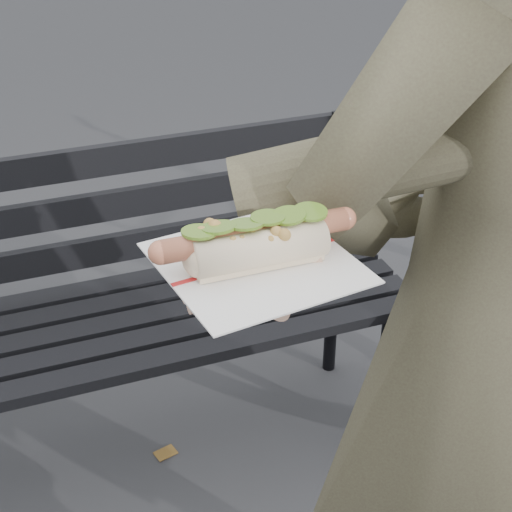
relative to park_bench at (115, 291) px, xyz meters
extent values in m
cylinder|color=black|center=(0.68, -0.24, -0.30)|extent=(0.04, 0.04, 0.45)
cylinder|color=black|center=(0.68, 0.10, -0.30)|extent=(0.04, 0.04, 0.45)
cube|color=black|center=(0.01, -0.25, -0.06)|extent=(1.50, 0.07, 0.03)
cube|color=black|center=(0.01, -0.16, -0.06)|extent=(1.50, 0.07, 0.03)
cube|color=black|center=(0.01, -0.07, -0.06)|extent=(1.50, 0.07, 0.03)
cube|color=black|center=(0.01, 0.02, -0.06)|extent=(1.50, 0.07, 0.03)
cube|color=black|center=(0.01, 0.11, -0.06)|extent=(1.50, 0.07, 0.03)
cube|color=black|center=(0.68, 0.12, 0.15)|extent=(0.04, 0.03, 0.42)
cube|color=black|center=(0.01, 0.14, 0.05)|extent=(1.50, 0.02, 0.08)
cube|color=black|center=(0.01, 0.14, 0.18)|extent=(1.50, 0.02, 0.08)
cube|color=black|center=(0.01, 0.14, 0.31)|extent=(1.50, 0.02, 0.08)
imported|color=#463E2E|center=(0.40, -0.97, 0.43)|extent=(0.74, 0.52, 1.91)
cylinder|color=#463E2E|center=(0.26, -0.98, 0.75)|extent=(0.51, 0.23, 0.19)
cylinder|color=#D8A384|center=(0.03, -1.05, 0.69)|extent=(0.09, 0.08, 0.07)
ellipsoid|color=#D8A384|center=(-0.01, -1.06, 0.68)|extent=(0.10, 0.11, 0.03)
cylinder|color=#D8A384|center=(-0.06, -1.09, 0.69)|extent=(0.05, 0.02, 0.02)
cylinder|color=#D8A384|center=(-0.06, -1.07, 0.69)|extent=(0.05, 0.02, 0.02)
cylinder|color=#D8A384|center=(-0.06, -1.05, 0.69)|extent=(0.05, 0.02, 0.02)
cylinder|color=#D8A384|center=(-0.06, -1.03, 0.69)|extent=(0.05, 0.02, 0.02)
cylinder|color=#D8A384|center=(0.00, -1.12, 0.69)|extent=(0.04, 0.05, 0.02)
cube|color=white|center=(-0.01, -1.06, 0.70)|extent=(0.21, 0.21, 0.00)
cube|color=#B21E1E|center=(-0.01, -1.06, 0.70)|extent=(0.19, 0.03, 0.00)
cylinder|color=#C16A4A|center=(-0.01, -1.06, 0.73)|extent=(0.20, 0.02, 0.02)
sphere|color=#C16A4A|center=(-0.11, -1.06, 0.73)|extent=(0.03, 0.02, 0.02)
sphere|color=#C16A4A|center=(0.09, -1.06, 0.73)|extent=(0.02, 0.02, 0.02)
sphere|color=#9E6B2D|center=(0.01, -1.08, 0.74)|extent=(0.01, 0.01, 0.01)
sphere|color=#9E6B2D|center=(-0.06, -1.07, 0.74)|extent=(0.01, 0.01, 0.01)
sphere|color=#9E6B2D|center=(0.04, -1.06, 0.74)|extent=(0.01, 0.01, 0.01)
sphere|color=#9E6B2D|center=(0.05, -1.06, 0.74)|extent=(0.01, 0.01, 0.01)
sphere|color=#9E6B2D|center=(-0.03, -1.08, 0.74)|extent=(0.01, 0.01, 0.01)
sphere|color=#9E6B2D|center=(-0.06, -1.08, 0.74)|extent=(0.01, 0.01, 0.01)
sphere|color=#9E6B2D|center=(-0.04, -1.05, 0.74)|extent=(0.01, 0.01, 0.01)
sphere|color=#9E6B2D|center=(-0.06, -1.04, 0.74)|extent=(0.01, 0.01, 0.01)
sphere|color=#9E6B2D|center=(-0.01, -1.07, 0.74)|extent=(0.01, 0.01, 0.01)
sphere|color=#9E6B2D|center=(0.04, -1.07, 0.74)|extent=(0.01, 0.01, 0.01)
sphere|color=#9E6B2D|center=(0.01, -1.08, 0.74)|extent=(0.01, 0.01, 0.01)
sphere|color=#9E6B2D|center=(0.04, -1.07, 0.74)|extent=(0.01, 0.01, 0.01)
sphere|color=#9E6B2D|center=(0.03, -1.06, 0.74)|extent=(0.01, 0.01, 0.01)
sphere|color=#9E6B2D|center=(-0.06, -1.06, 0.74)|extent=(0.01, 0.01, 0.01)
sphere|color=#9E6B2D|center=(-0.04, -1.08, 0.74)|extent=(0.01, 0.01, 0.01)
sphere|color=#9E6B2D|center=(0.00, -1.07, 0.74)|extent=(0.01, 0.01, 0.01)
sphere|color=#9E6B2D|center=(0.02, -1.05, 0.74)|extent=(0.01, 0.01, 0.01)
sphere|color=#9E6B2D|center=(-0.05, -1.04, 0.74)|extent=(0.01, 0.01, 0.01)
sphere|color=#9E6B2D|center=(0.05, -1.05, 0.74)|extent=(0.01, 0.01, 0.01)
sphere|color=#9E6B2D|center=(-0.06, -1.04, 0.74)|extent=(0.01, 0.01, 0.01)
sphere|color=#9E6B2D|center=(0.00, -1.09, 0.74)|extent=(0.01, 0.01, 0.01)
sphere|color=#9E6B2D|center=(0.03, -1.07, 0.74)|extent=(0.01, 0.01, 0.01)
sphere|color=#9E6B2D|center=(-0.05, -1.05, 0.74)|extent=(0.01, 0.01, 0.01)
sphere|color=#9E6B2D|center=(0.05, -1.05, 0.74)|extent=(0.01, 0.01, 0.01)
sphere|color=#9E6B2D|center=(0.05, -1.09, 0.74)|extent=(0.01, 0.01, 0.01)
sphere|color=#9E6B2D|center=(0.01, -1.09, 0.74)|extent=(0.01, 0.01, 0.01)
cylinder|color=#5B8524|center=(-0.07, -1.06, 0.75)|extent=(0.04, 0.04, 0.01)
cylinder|color=#5B8524|center=(-0.05, -1.06, 0.75)|extent=(0.04, 0.04, 0.01)
cylinder|color=#5B8524|center=(-0.02, -1.07, 0.75)|extent=(0.04, 0.04, 0.01)
cylinder|color=#5B8524|center=(0.01, -1.06, 0.75)|extent=(0.04, 0.04, 0.00)
cylinder|color=#5B8524|center=(0.03, -1.07, 0.75)|extent=(0.04, 0.04, 0.01)
cylinder|color=#5B8524|center=(0.05, -1.07, 0.75)|extent=(0.04, 0.04, 0.01)
cube|color=brown|center=(1.07, -0.23, -0.52)|extent=(0.07, 0.05, 0.00)
cube|color=brown|center=(1.13, 1.14, -0.52)|extent=(0.08, 0.07, 0.00)
cube|color=brown|center=(0.66, 0.83, -0.52)|extent=(0.09, 0.07, 0.00)
cube|color=brown|center=(0.93, -0.14, -0.52)|extent=(0.05, 0.04, 0.00)
cube|color=brown|center=(0.08, -0.09, -0.52)|extent=(0.07, 0.06, 0.00)
camera|label=1|loc=(-0.25, -1.71, 1.13)|focal=55.00mm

